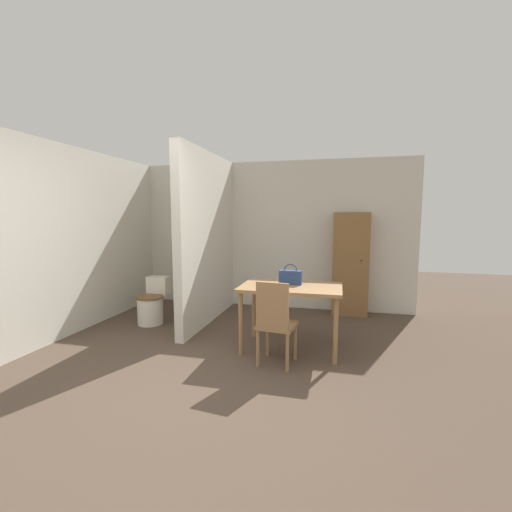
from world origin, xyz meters
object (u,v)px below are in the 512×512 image
at_px(toilet, 152,304).
at_px(handbag, 291,277).
at_px(wooden_chair, 275,321).
at_px(dining_table, 291,293).
at_px(wooden_cabinet, 350,264).

bearing_deg(toilet, handbag, -11.52).
bearing_deg(toilet, wooden_chair, -26.58).
relative_size(wooden_chair, toilet, 1.38).
relative_size(wooden_chair, handbag, 3.45).
xyz_separation_m(dining_table, wooden_cabinet, (0.72, 1.70, 0.14)).
height_order(toilet, wooden_cabinet, wooden_cabinet).
bearing_deg(dining_table, handbag, 100.86).
bearing_deg(toilet, dining_table, -14.00).
height_order(dining_table, wooden_chair, wooden_chair).
bearing_deg(dining_table, wooden_cabinet, 67.11).
height_order(handbag, wooden_cabinet, wooden_cabinet).
bearing_deg(handbag, wooden_chair, -97.12).
height_order(wooden_chair, toilet, wooden_chair).
bearing_deg(wooden_chair, toilet, 160.46).
distance_m(wooden_chair, handbag, 0.70).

